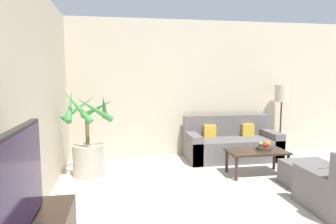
{
  "coord_description": "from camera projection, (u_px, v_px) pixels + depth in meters",
  "views": [
    {
      "loc": [
        -2.19,
        0.41,
        1.61
      ],
      "look_at": [
        -1.34,
        5.37,
        1.0
      ],
      "focal_mm": 32.0,
      "sensor_mm": 36.0,
      "label": 1
    }
  ],
  "objects": [
    {
      "name": "wall_back",
      "position": [
        225.0,
        89.0,
        6.15
      ],
      "size": [
        7.83,
        0.06,
        2.7
      ],
      "color": "beige",
      "rests_on": "ground_plane"
    },
    {
      "name": "orange_fruit",
      "position": [
        268.0,
        144.0,
        4.92
      ],
      "size": [
        0.09,
        0.09,
        0.09
      ],
      "color": "orange",
      "rests_on": "fruit_bowl"
    },
    {
      "name": "floor_lamp",
      "position": [
        282.0,
        97.0,
        6.04
      ],
      "size": [
        0.28,
        0.28,
        1.43
      ],
      "color": "#2D2823",
      "rests_on": "ground_plane"
    },
    {
      "name": "potted_palm",
      "position": [
        88.0,
        147.0,
        4.8
      ],
      "size": [
        0.89,
        0.9,
        1.42
      ],
      "color": "#ADA393",
      "rests_on": "ground_plane"
    },
    {
      "name": "sofa_loveseat",
      "position": [
        231.0,
        145.0,
        5.81
      ],
      "size": [
        1.77,
        0.78,
        0.83
      ],
      "color": "#605B5B",
      "rests_on": "ground_plane"
    },
    {
      "name": "coffee_table",
      "position": [
        257.0,
        154.0,
        4.86
      ],
      "size": [
        0.95,
        0.51,
        0.4
      ],
      "color": "#38281E",
      "rests_on": "ground_plane"
    },
    {
      "name": "television",
      "position": [
        17.0,
        185.0,
        1.84
      ],
      "size": [
        0.18,
        0.98,
        0.7
      ],
      "color": "black",
      "rests_on": "tv_console"
    },
    {
      "name": "apple_green",
      "position": [
        261.0,
        144.0,
        4.93
      ],
      "size": [
        0.08,
        0.08,
        0.08
      ],
      "color": "olive",
      "rests_on": "fruit_bowl"
    },
    {
      "name": "fruit_bowl",
      "position": [
        264.0,
        148.0,
        4.92
      ],
      "size": [
        0.26,
        0.26,
        0.06
      ],
      "color": "#42382D",
      "rests_on": "coffee_table"
    },
    {
      "name": "wall_left",
      "position": [
        3.0,
        107.0,
        2.53
      ],
      "size": [
        0.06,
        7.86,
        2.7
      ],
      "color": "beige",
      "rests_on": "ground_plane"
    },
    {
      "name": "apple_red",
      "position": [
        265.0,
        145.0,
        4.84
      ],
      "size": [
        0.07,
        0.07,
        0.07
      ],
      "color": "red",
      "rests_on": "fruit_bowl"
    },
    {
      "name": "ottoman",
      "position": [
        308.0,
        175.0,
        4.36
      ],
      "size": [
        0.68,
        0.54,
        0.36
      ],
      "color": "#605B5B",
      "rests_on": "ground_plane"
    }
  ]
}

